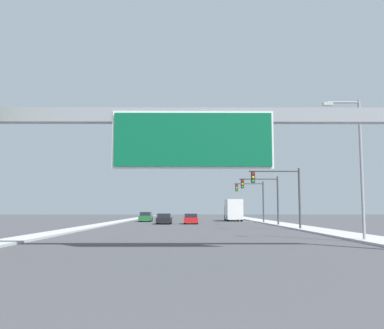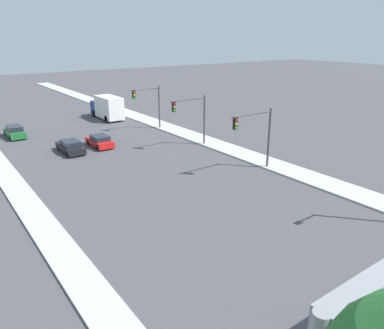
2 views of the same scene
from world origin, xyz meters
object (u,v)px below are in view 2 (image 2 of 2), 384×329
Objects in this scene: truck_box_primary at (107,107)px; traffic_light_far_intersection at (150,101)px; car_near_right at (100,141)px; traffic_light_mid_block at (194,113)px; car_far_center at (15,132)px; car_near_center at (71,147)px; traffic_light_near_intersection at (257,130)px.

traffic_light_far_intersection reaches higher than truck_box_primary.
car_near_right is 0.57× the size of truck_box_primary.
traffic_light_far_intersection is (0.17, 10.00, -0.01)m from traffic_light_mid_block.
truck_box_primary is (14.00, 3.28, 1.06)m from car_far_center.
car_near_center is 0.79× the size of traffic_light_mid_block.
car_near_right is 0.73× the size of traffic_light_far_intersection.
traffic_light_far_intersection is (12.40, 3.92, 3.28)m from car_near_center.
traffic_light_near_intersection is at bearing -86.86° from truck_box_primary.
traffic_light_near_intersection is (15.64, -26.67, 3.29)m from car_far_center.
traffic_light_near_intersection is at bearing -59.60° from car_far_center.
traffic_light_mid_block is at bearing -46.66° from car_far_center.
car_near_right is 10.15m from traffic_light_far_intersection.
truck_box_primary is 1.27× the size of traffic_light_far_intersection.
car_near_right is 11.31m from traffic_light_mid_block.
traffic_light_mid_block reaches higher than car_near_right.
traffic_light_near_intersection is at bearing -90.47° from traffic_light_mid_block.
car_far_center is at bearing 157.24° from traffic_light_far_intersection.
truck_box_primary is 1.27× the size of traffic_light_near_intersection.
car_far_center reaches higher than car_near_center.
truck_box_primary is at bearing 13.17° from car_far_center.
traffic_light_mid_block is at bearing 89.53° from traffic_light_near_intersection.
car_far_center is 0.81× the size of traffic_light_mid_block.
traffic_light_far_intersection is at bearing 89.03° from traffic_light_mid_block.
traffic_light_mid_block is at bearing -36.22° from car_near_right.
car_near_right is 0.74× the size of traffic_light_mid_block.
traffic_light_mid_block is at bearing -90.97° from traffic_light_far_intersection.
truck_box_primary is at bearing 93.14° from traffic_light_near_intersection.
traffic_light_mid_block is (8.73, -6.39, 3.30)m from car_near_right.
car_near_right is at bearing 5.12° from car_near_center.
traffic_light_near_intersection reaches higher than traffic_light_mid_block.
car_near_center is (-3.50, -0.31, 0.01)m from car_near_right.
traffic_light_far_intersection is (0.25, 20.00, -0.05)m from traffic_light_near_intersection.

